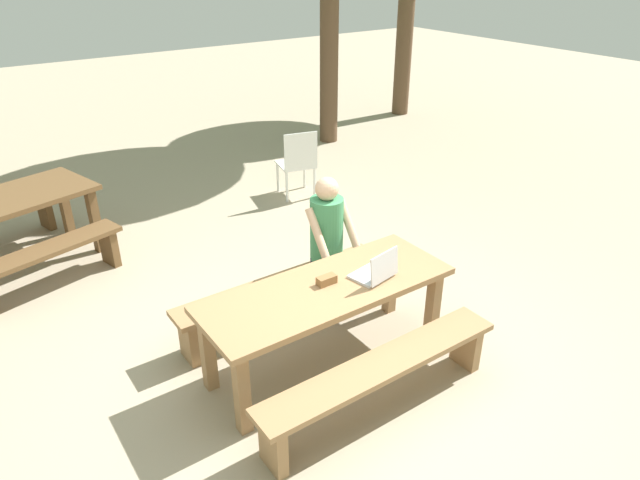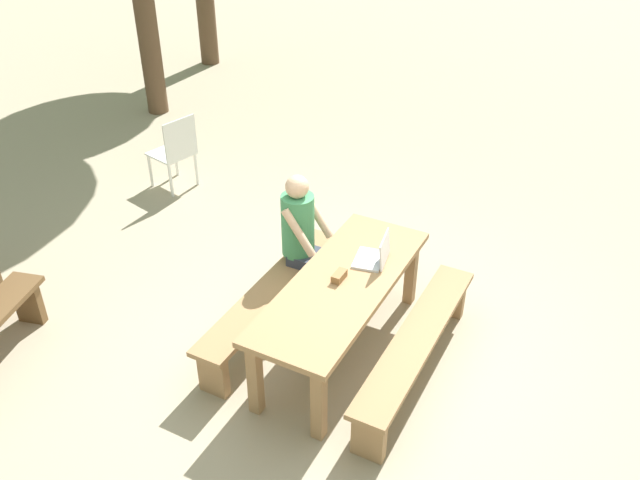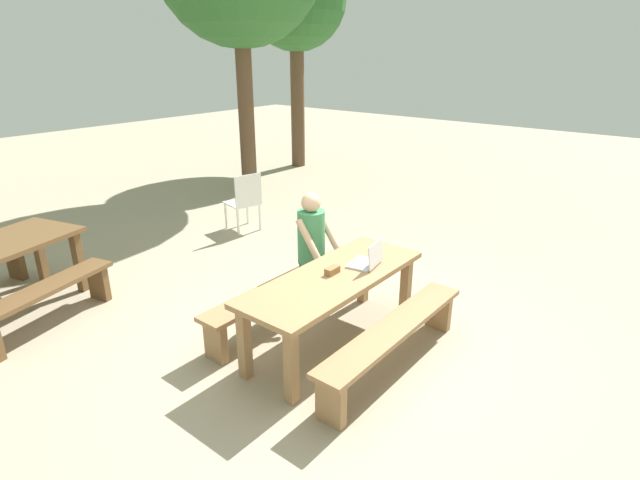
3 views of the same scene
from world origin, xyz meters
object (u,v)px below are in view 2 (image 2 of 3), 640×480
object	(u,v)px
person_seated	(302,232)
plastic_chair	(175,151)
small_pouch	(339,276)
picnic_table_front	(342,293)
laptop	(375,255)

from	to	relation	value
person_seated	plastic_chair	size ratio (longest dim) A/B	1.40
small_pouch	plastic_chair	bearing A→B (deg)	60.77
small_pouch	picnic_table_front	bearing A→B (deg)	-117.80
plastic_chair	person_seated	bearing A→B (deg)	76.35
small_pouch	plastic_chair	world-z (taller)	plastic_chair
picnic_table_front	person_seated	size ratio (longest dim) A/B	1.55
laptop	plastic_chair	size ratio (longest dim) A/B	0.39
picnic_table_front	small_pouch	size ratio (longest dim) A/B	13.03
laptop	small_pouch	xyz separation A→B (m)	(-0.36, 0.15, -0.03)
small_pouch	person_seated	size ratio (longest dim) A/B	0.12
laptop	picnic_table_front	bearing A→B (deg)	-28.06
laptop	small_pouch	distance (m)	0.39
picnic_table_front	person_seated	bearing A→B (deg)	53.16
picnic_table_front	laptop	xyz separation A→B (m)	(0.37, -0.12, 0.17)
laptop	small_pouch	size ratio (longest dim) A/B	2.31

